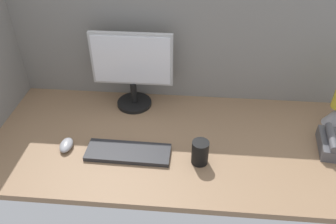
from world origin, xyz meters
The scene contains 6 objects.
ground_plane centered at (0.00, 0.00, -1.50)cm, with size 180.00×80.00×3.00cm, color #8C6B4C.
cubicle_wall_back centered at (0.00, 37.50, 34.02)cm, with size 180.00×5.00×68.04cm.
monitor centered at (-23.39, 25.12, 22.05)cm, with size 40.33×18.00×40.03cm.
keyboard centered at (-19.86, -13.10, 1.00)cm, with size 37.00×13.00×2.00cm, color #262628.
mouse centered at (-48.26, -11.55, 1.70)cm, with size 5.60×9.60×3.40cm, color #99999E.
mug_black_travel centered at (11.45, -15.15, 5.53)cm, with size 7.22×7.22×11.07cm.
Camera 1 is at (6.95, -119.35, 104.48)cm, focal length 36.12 mm.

